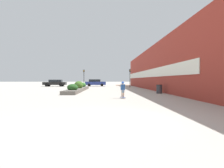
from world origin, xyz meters
TOP-DOWN VIEW (x-y plane):
  - ground_plane at (0.00, 0.00)m, footprint 300.00×300.00m
  - building_wall_right at (6.34, 18.58)m, footprint 0.67×49.49m
  - planter_box at (-3.73, 18.47)m, footprint 1.43×14.65m
  - skateboard at (1.07, 7.97)m, footprint 0.39×0.79m
  - skateboarder at (1.07, 7.97)m, footprint 1.09×0.38m
  - trash_bin at (5.36, 13.44)m, footprint 0.63×0.63m
  - car_leftmost at (11.18, 38.55)m, footprint 4.73×1.87m
  - car_center_left at (-11.15, 36.04)m, footprint 4.80×1.89m
  - car_center_right at (-2.54, 37.27)m, footprint 4.54×2.07m
  - traffic_light_left at (-4.46, 31.53)m, footprint 0.28×0.30m
  - traffic_light_right at (4.43, 31.08)m, footprint 0.28×0.30m

SIDE VIEW (x-z plane):
  - ground_plane at x=0.00m, z-range 0.00..0.00m
  - skateboard at x=1.07m, z-range 0.02..0.12m
  - planter_box at x=-3.73m, z-range -0.30..0.96m
  - trash_bin at x=5.36m, z-range 0.00..0.92m
  - car_leftmost at x=11.18m, z-range 0.05..1.41m
  - car_center_left at x=-11.15m, z-range 0.05..1.52m
  - car_center_right at x=-2.54m, z-range 0.03..1.57m
  - skateboarder at x=1.07m, z-range 0.23..1.42m
  - traffic_light_left at x=-4.46m, z-range 0.62..4.00m
  - traffic_light_right at x=4.43m, z-range 0.63..4.09m
  - building_wall_right at x=6.34m, z-range -0.01..6.03m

